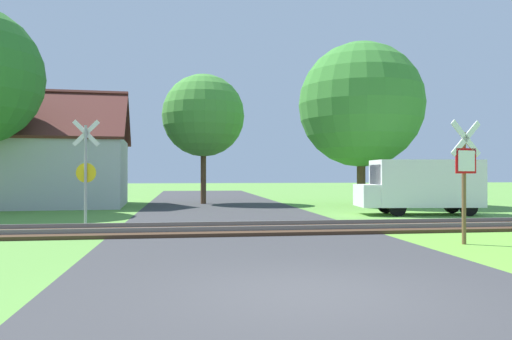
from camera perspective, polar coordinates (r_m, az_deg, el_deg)
name	(u,v)px	position (r m, az deg, el deg)	size (l,w,h in m)	color
ground_plane	(309,294)	(7.21, 6.06, -13.96)	(160.00, 160.00, 0.00)	#5B933D
road_asphalt	(281,267)	(9.12, 2.92, -11.07)	(7.50, 80.00, 0.01)	#38383A
rail_track	(244,229)	(14.71, -1.39, -6.78)	(60.00, 2.60, 0.22)	#422D1E
stop_sign_near	(465,171)	(12.86, 22.76, -0.16)	(0.86, 0.22, 2.96)	brown
crossing_sign_far	(86,167)	(17.04, -18.88, 0.37)	(0.88, 0.14, 3.44)	#9E9EA5
house	(47,169)	(27.74, -22.76, 0.10)	(8.44, 7.10, 6.02)	#B7B7BC
tree_right	(361,105)	(27.28, 11.91, 7.29)	(6.61, 6.61, 8.65)	#513823
tree_center	(203,116)	(28.11, -6.03, 6.20)	(4.59, 4.59, 7.22)	#513823
mail_truck	(422,184)	(21.56, 18.39, -1.58)	(5.07, 2.35, 2.24)	white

